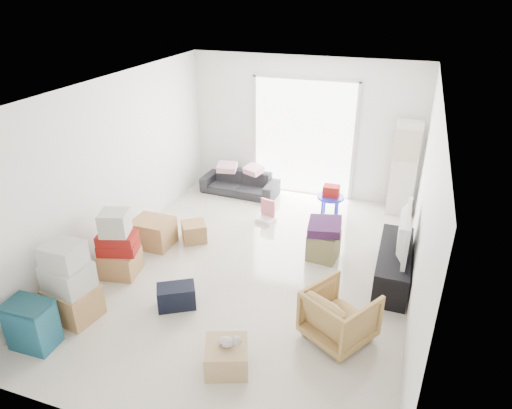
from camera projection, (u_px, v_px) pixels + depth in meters
The scene contains 21 objects.
room_shell at pixel (252, 187), 6.29m from camera, with size 4.98×6.48×3.18m.
sliding_door at pixel (303, 133), 8.86m from camera, with size 2.10×0.04×2.33m.
ac_tower at pixel (404, 169), 8.17m from camera, with size 0.45×0.30×1.75m, color silver.
tv_console at pixel (393, 265), 6.53m from camera, with size 0.45×1.50×0.50m, color black.
television at pixel (396, 246), 6.39m from camera, with size 1.06×0.61×0.14m, color black.
sofa at pixel (240, 179), 9.21m from camera, with size 1.55×0.45×0.61m, color #2B2B30.
pillow_left at pixel (227, 161), 9.11m from camera, with size 0.39×0.31×0.12m, color #ECACB6.
pillow_right at pixel (254, 163), 8.99m from camera, with size 0.39×0.31×0.13m, color #ECACB6.
armchair at pixel (340, 313), 5.40m from camera, with size 0.72×0.67×0.74m, color #B0884E.
storage_bins at pixel (32, 325), 5.31m from camera, with size 0.54×0.38×0.61m.
box_stack_a at pixel (70, 285), 5.70m from camera, with size 0.66×0.58×1.08m.
box_stack_b at pixel (118, 247), 6.59m from camera, with size 0.63×0.58×1.02m.
box_stack_c at pixel (153, 232), 7.42m from camera, with size 0.63×0.52×0.45m.
loose_box at pixel (194, 232), 7.58m from camera, with size 0.38×0.38×0.32m, color #AB7A4D.
duffel_bag at pixel (176, 296), 6.02m from camera, with size 0.49×0.30×0.31m, color black.
ottoman at pixel (323, 245), 7.07m from camera, with size 0.44×0.44×0.44m, color #8A8150.
blanket at pixel (325, 229), 6.94m from camera, with size 0.49×0.49×0.14m, color #381A41.
kids_table at pixel (331, 195), 8.21m from camera, with size 0.49×0.49×0.62m.
toy_walker at pixel (267, 216), 8.20m from camera, with size 0.36×0.33×0.40m.
wood_crate at pixel (227, 356), 5.06m from camera, with size 0.47×0.47×0.31m, color tan.
plush_bunny at pixel (229, 342), 4.96m from camera, with size 0.26×0.15×0.13m.
Camera 1 is at (1.93, -5.42, 3.90)m, focal length 32.00 mm.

